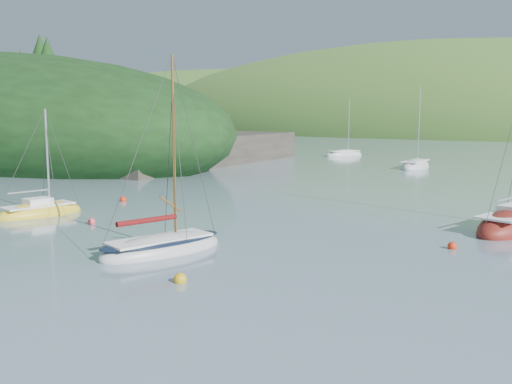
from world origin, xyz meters
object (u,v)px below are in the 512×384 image
Objects in this scene: sailboat_yellow at (40,213)px; distant_sloop_c at (344,155)px; daysailer_white at (162,248)px; distant_sloop_a at (415,166)px.

distant_sloop_c reaches higher than sailboat_yellow.
daysailer_white is 13.00m from sailboat_yellow.
sailboat_yellow is 43.60m from distant_sloop_a.
sailboat_yellow is at bearing -177.34° from daysailer_white.
sailboat_yellow is 0.71× the size of distant_sloop_a.
distant_sloop_c is at bearing 138.29° from distant_sloop_a.
distant_sloop_a is at bearing -14.09° from distant_sloop_c.
daysailer_white is at bearing -2.61° from sailboat_yellow.
distant_sloop_c is at bearing 105.14° from sailboat_yellow.
daysailer_white is 1.04× the size of distant_sloop_c.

